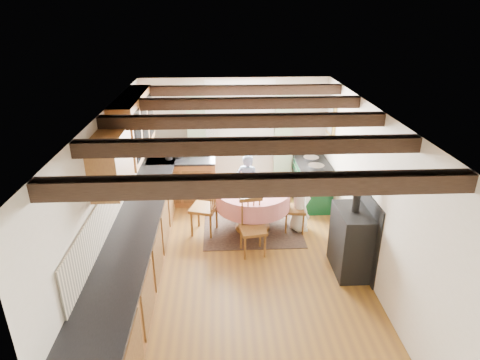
{
  "coord_description": "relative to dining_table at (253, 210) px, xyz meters",
  "views": [
    {
      "loc": [
        -0.3,
        -5.06,
        3.68
      ],
      "look_at": [
        0.0,
        0.8,
        1.15
      ],
      "focal_mm": 30.82,
      "sensor_mm": 36.0,
      "label": 1
    }
  ],
  "objects": [
    {
      "name": "floor",
      "position": [
        -0.24,
        -1.25,
        -0.38
      ],
      "size": [
        3.6,
        5.5,
        0.0
      ],
      "primitive_type": "cube",
      "color": "brown",
      "rests_on": "ground"
    },
    {
      "name": "ceiling",
      "position": [
        -0.24,
        -1.25,
        2.02
      ],
      "size": [
        3.6,
        5.5,
        0.0
      ],
      "primitive_type": "cube",
      "color": "white",
      "rests_on": "ground"
    },
    {
      "name": "wall_back",
      "position": [
        -0.24,
        1.5,
        0.82
      ],
      "size": [
        3.6,
        0.0,
        2.4
      ],
      "primitive_type": "cube",
      "color": "silver",
      "rests_on": "ground"
    },
    {
      "name": "wall_front",
      "position": [
        -0.24,
        -4.0,
        0.82
      ],
      "size": [
        3.6,
        0.0,
        2.4
      ],
      "primitive_type": "cube",
      "color": "silver",
      "rests_on": "ground"
    },
    {
      "name": "wall_left",
      "position": [
        -2.04,
        -1.25,
        0.82
      ],
      "size": [
        0.0,
        5.5,
        2.4
      ],
      "primitive_type": "cube",
      "color": "silver",
      "rests_on": "ground"
    },
    {
      "name": "wall_right",
      "position": [
        1.56,
        -1.25,
        0.82
      ],
      "size": [
        0.0,
        5.5,
        2.4
      ],
      "primitive_type": "cube",
      "color": "silver",
      "rests_on": "ground"
    },
    {
      "name": "beam_a",
      "position": [
        -0.24,
        -3.25,
        1.93
      ],
      "size": [
        3.6,
        0.16,
        0.16
      ],
      "primitive_type": "cube",
      "color": "#322217",
      "rests_on": "ceiling"
    },
    {
      "name": "beam_b",
      "position": [
        -0.24,
        -2.25,
        1.93
      ],
      "size": [
        3.6,
        0.16,
        0.16
      ],
      "primitive_type": "cube",
      "color": "#322217",
      "rests_on": "ceiling"
    },
    {
      "name": "beam_c",
      "position": [
        -0.24,
        -1.25,
        1.93
      ],
      "size": [
        3.6,
        0.16,
        0.16
      ],
      "primitive_type": "cube",
      "color": "#322217",
      "rests_on": "ceiling"
    },
    {
      "name": "beam_d",
      "position": [
        -0.24,
        -0.25,
        1.93
      ],
      "size": [
        3.6,
        0.16,
        0.16
      ],
      "primitive_type": "cube",
      "color": "#322217",
      "rests_on": "ceiling"
    },
    {
      "name": "beam_e",
      "position": [
        -0.24,
        0.75,
        1.93
      ],
      "size": [
        3.6,
        0.16,
        0.16
      ],
      "primitive_type": "cube",
      "color": "#322217",
      "rests_on": "ceiling"
    },
    {
      "name": "splash_left",
      "position": [
        -2.02,
        -0.95,
        0.82
      ],
      "size": [
        0.02,
        4.5,
        0.55
      ],
      "primitive_type": "cube",
      "color": "beige",
      "rests_on": "wall_left"
    },
    {
      "name": "splash_back",
      "position": [
        -1.24,
        1.48,
        0.82
      ],
      "size": [
        1.4,
        0.02,
        0.55
      ],
      "primitive_type": "cube",
      "color": "beige",
      "rests_on": "wall_back"
    },
    {
      "name": "base_cabinet_left",
      "position": [
        -1.74,
        -1.25,
        0.06
      ],
      "size": [
        0.6,
        5.3,
        0.88
      ],
      "primitive_type": "cube",
      "color": "olive",
      "rests_on": "floor"
    },
    {
      "name": "base_cabinet_back",
      "position": [
        -1.29,
        1.2,
        0.06
      ],
      "size": [
        1.3,
        0.6,
        0.88
      ],
      "primitive_type": "cube",
      "color": "olive",
      "rests_on": "floor"
    },
    {
      "name": "worktop_left",
      "position": [
        -1.72,
        -1.25,
        0.52
      ],
      "size": [
        0.64,
        5.3,
        0.04
      ],
      "primitive_type": "cube",
      "color": "black",
      "rests_on": "base_cabinet_left"
    },
    {
      "name": "worktop_back",
      "position": [
        -1.29,
        1.18,
        0.52
      ],
      "size": [
        1.3,
        0.64,
        0.04
      ],
      "primitive_type": "cube",
      "color": "black",
      "rests_on": "base_cabinet_back"
    },
    {
      "name": "wall_cabinet_glass",
      "position": [
        -1.87,
        -0.05,
        1.57
      ],
      "size": [
        0.34,
        1.8,
        0.9
      ],
      "primitive_type": "cube",
      "color": "olive",
      "rests_on": "wall_left"
    },
    {
      "name": "wall_cabinet_solid",
      "position": [
        -1.87,
        -1.55,
        1.52
      ],
      "size": [
        0.34,
        0.9,
        0.7
      ],
      "primitive_type": "cube",
      "color": "olive",
      "rests_on": "wall_left"
    },
    {
      "name": "window_frame",
      "position": [
        -0.14,
        1.48,
        1.22
      ],
      "size": [
        1.34,
        0.03,
        1.54
      ],
      "primitive_type": "cube",
      "color": "white",
      "rests_on": "wall_back"
    },
    {
      "name": "window_pane",
      "position": [
        -0.14,
        1.49,
        1.22
      ],
      "size": [
        1.2,
        0.01,
        1.4
      ],
      "primitive_type": "cube",
      "color": "white",
      "rests_on": "wall_back"
    },
    {
      "name": "curtain_left",
      "position": [
        -0.99,
        1.4,
        0.72
      ],
      "size": [
        0.35,
        0.1,
        2.1
      ],
      "primitive_type": "cube",
      "color": "#A9BEA1",
      "rests_on": "wall_back"
    },
    {
      "name": "curtain_right",
      "position": [
        0.71,
        1.4,
        0.72
      ],
      "size": [
        0.35,
        0.1,
        2.1
      ],
      "primitive_type": "cube",
      "color": "#A9BEA1",
      "rests_on": "wall_back"
    },
    {
      "name": "curtain_rod",
      "position": [
        -0.14,
        1.4,
        1.82
      ],
      "size": [
        2.0,
        0.03,
        0.03
      ],
      "primitive_type": "cylinder",
      "rotation": [
        0.0,
        1.57,
        0.0
      ],
      "color": "black",
      "rests_on": "wall_back"
    },
    {
      "name": "wall_picture",
      "position": [
        1.53,
        1.05,
        1.32
      ],
      "size": [
        0.04,
        0.5,
        0.6
      ],
      "primitive_type": "cube",
      "color": "gold",
      "rests_on": "wall_right"
    },
    {
      "name": "wall_plate",
      "position": [
        0.81,
        1.47,
        1.32
      ],
      "size": [
        0.3,
        0.02,
        0.3
      ],
      "primitive_type": "cylinder",
      "rotation": [
        1.57,
        0.0,
        0.0
      ],
      "color": "silver",
      "rests_on": "wall_back"
    },
    {
      "name": "rug",
      "position": [
        0.0,
        0.0,
        -0.38
      ],
      "size": [
        1.71,
        1.33,
        0.01
      ],
      "primitive_type": "cube",
      "color": "black",
      "rests_on": "floor"
    },
    {
      "name": "dining_table",
      "position": [
        0.0,
        0.0,
        0.0
      ],
      "size": [
        1.26,
        1.26,
        0.76
      ],
      "primitive_type": null,
      "color": "#C2666F",
      "rests_on": "floor"
    },
    {
      "name": "chair_near",
      "position": [
        -0.06,
        -0.74,
        0.07
      ],
      "size": [
        0.45,
        0.47,
        0.91
      ],
      "primitive_type": null,
      "rotation": [
        0.0,
        0.0,
        0.16
      ],
      "color": "brown",
      "rests_on": "floor"
    },
    {
      "name": "chair_left",
      "position": [
        -0.84,
        -0.05,
        0.13
      ],
      "size": [
        0.57,
        0.55,
        1.02
      ],
      "primitive_type": null,
      "rotation": [
        0.0,
        0.0,
        -1.86
      ],
      "color": "brown",
      "rests_on": "floor"
    },
    {
      "name": "chair_right",
      "position": [
        0.73,
        -0.05,
        0.06
      ],
      "size": [
        0.46,
        0.45,
        0.89
      ],
      "primitive_type": null,
      "rotation": [
        0.0,
        0.0,
        1.39
      ],
      "color": "brown",
      "rests_on": "floor"
    },
    {
      "name": "aga_range",
      "position": [
        1.23,
        0.93,
        0.06
      ],
      "size": [
        0.63,
        0.97,
        0.89
      ],
      "primitive_type": null,
      "color": "#0C4020",
      "rests_on": "floor"
    },
    {
      "name": "cast_iron_stove",
      "position": [
        1.34,
        -1.26,
        0.39
      ],
      "size": [
        0.46,
        0.77,
        1.54
      ],
      "primitive_type": null,
      "color": "black",
      "rests_on": "floor"
    },
    {
      "name": "child_far",
      "position": [
        -0.05,
        0.7,
        0.2
      ],
      "size": [
        0.49,
        0.4,
        1.16
      ],
      "primitive_type": "imported",
      "rotation": [
        0.0,
        0.0,
        2.81
      ],
      "color": "#45556D",
      "rests_on": "floor"
    },
    {
      "name": "child_right",
      "position": [
        0.81,
        -0.03,
        0.13
      ],
      "size": [
        0.41,
        0.55,
        1.02
      ],
      "primitive_type": "imported",
      "rotation": [
        0.0,
        0.0,
        1.75
      ],
      "color": "white",
      "rests_on": "floor"
    },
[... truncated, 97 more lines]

